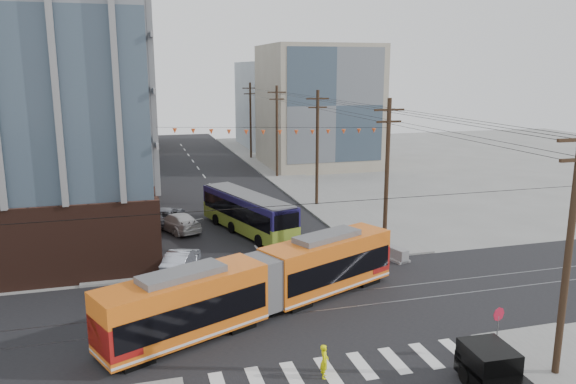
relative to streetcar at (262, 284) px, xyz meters
name	(u,v)px	position (x,y,z in m)	size (l,w,h in m)	color
ground	(323,338)	(2.20, -3.49, -1.73)	(160.00, 160.00, 0.00)	slate
bg_bldg_nw_near	(57,101)	(-14.80, 48.51, 7.27)	(18.00, 16.00, 18.00)	#8C99A5
bg_bldg_ne_near	(318,106)	(18.20, 44.51, 6.27)	(14.00, 14.00, 16.00)	gray
bg_bldg_nw_far	(91,87)	(-11.80, 68.51, 8.27)	(16.00, 18.00, 20.00)	gray
bg_bldg_ne_far	(290,104)	(20.20, 64.51, 5.27)	(16.00, 16.00, 14.00)	#8C99A5
utility_pole_near	(568,254)	(10.70, -9.49, 3.77)	(0.30, 0.30, 11.00)	black
utility_pole_far	(251,121)	(10.70, 52.51, 3.77)	(0.30, 0.30, 11.00)	black
streetcar	(262,284)	(0.00, 0.00, 0.00)	(17.94, 2.52, 3.46)	orange
city_bus	(248,213)	(2.44, 15.37, -0.12)	(2.46, 11.36, 3.22)	#1B164B
pickup_truck	(508,384)	(7.34, -10.75, -0.87)	(1.82, 5.08, 1.72)	black
parked_car_silver	(181,260)	(-3.58, 7.92, -1.01)	(1.52, 4.35, 1.43)	#9DA3B1
parked_car_white	(177,222)	(-3.02, 17.25, -0.97)	(2.12, 5.20, 1.51)	silver
parked_car_grey	(166,216)	(-3.72, 19.76, -1.02)	(2.37, 5.13, 1.43)	slate
pedestrian	(324,361)	(1.06, -6.93, -0.97)	(0.55, 0.36, 1.51)	#E4E907
stop_sign	(497,333)	(9.31, -7.29, -0.63)	(0.67, 0.67, 2.21)	#AE132C
jersey_barrier	(383,249)	(10.50, 7.20, -1.28)	(1.00, 4.44, 0.89)	slate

